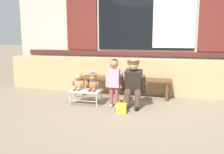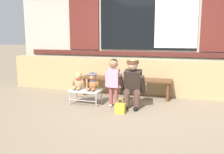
{
  "view_description": "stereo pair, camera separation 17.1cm",
  "coord_description": "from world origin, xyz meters",
  "px_view_note": "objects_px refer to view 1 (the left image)",
  "views": [
    {
      "loc": [
        0.82,
        -4.23,
        1.38
      ],
      "look_at": [
        -0.48,
        0.48,
        0.55
      ],
      "focal_mm": 38.27,
      "sensor_mm": 36.0,
      "label": 1
    },
    {
      "loc": [
        0.99,
        -4.18,
        1.38
      ],
      "look_at": [
        -0.48,
        0.48,
        0.55
      ],
      "focal_mm": 38.27,
      "sensor_mm": 36.0,
      "label": 2
    }
  ],
  "objects_px": {
    "small_display_bench": "(86,92)",
    "handbag_on_ground": "(122,108)",
    "wooden_bench_long": "(125,81)",
    "teddy_bear_plain": "(78,82)",
    "teddy_bear_with_hat": "(93,82)",
    "child_standing": "(114,77)",
    "adult_crouching": "(134,83)"
  },
  "relations": [
    {
      "from": "wooden_bench_long",
      "to": "teddy_bear_plain",
      "type": "xyz_separation_m",
      "value": [
        -0.79,
        -0.82,
        0.09
      ]
    },
    {
      "from": "child_standing",
      "to": "handbag_on_ground",
      "type": "relative_size",
      "value": 3.52
    },
    {
      "from": "wooden_bench_long",
      "to": "adult_crouching",
      "type": "height_order",
      "value": "adult_crouching"
    },
    {
      "from": "wooden_bench_long",
      "to": "teddy_bear_with_hat",
      "type": "bearing_deg",
      "value": -119.94
    },
    {
      "from": "teddy_bear_plain",
      "to": "adult_crouching",
      "type": "bearing_deg",
      "value": 1.62
    },
    {
      "from": "wooden_bench_long",
      "to": "small_display_bench",
      "type": "relative_size",
      "value": 3.28
    },
    {
      "from": "handbag_on_ground",
      "to": "child_standing",
      "type": "bearing_deg",
      "value": 123.95
    },
    {
      "from": "small_display_bench",
      "to": "wooden_bench_long",
      "type": "bearing_deg",
      "value": 52.47
    },
    {
      "from": "wooden_bench_long",
      "to": "teddy_bear_plain",
      "type": "distance_m",
      "value": 1.15
    },
    {
      "from": "child_standing",
      "to": "handbag_on_ground",
      "type": "xyz_separation_m",
      "value": [
        0.24,
        -0.35,
        -0.5
      ]
    },
    {
      "from": "teddy_bear_plain",
      "to": "handbag_on_ground",
      "type": "distance_m",
      "value": 1.13
    },
    {
      "from": "teddy_bear_with_hat",
      "to": "teddy_bear_plain",
      "type": "bearing_deg",
      "value": -179.87
    },
    {
      "from": "small_display_bench",
      "to": "handbag_on_ground",
      "type": "height_order",
      "value": "small_display_bench"
    },
    {
      "from": "handbag_on_ground",
      "to": "teddy_bear_with_hat",
      "type": "bearing_deg",
      "value": 151.57
    },
    {
      "from": "child_standing",
      "to": "adult_crouching",
      "type": "xyz_separation_m",
      "value": [
        0.39,
        0.05,
        -0.11
      ]
    },
    {
      "from": "teddy_bear_plain",
      "to": "wooden_bench_long",
      "type": "bearing_deg",
      "value": 46.06
    },
    {
      "from": "teddy_bear_plain",
      "to": "teddy_bear_with_hat",
      "type": "relative_size",
      "value": 1.0
    },
    {
      "from": "wooden_bench_long",
      "to": "handbag_on_ground",
      "type": "relative_size",
      "value": 7.72
    },
    {
      "from": "teddy_bear_with_hat",
      "to": "small_display_bench",
      "type": "bearing_deg",
      "value": -179.23
    },
    {
      "from": "teddy_bear_plain",
      "to": "adult_crouching",
      "type": "xyz_separation_m",
      "value": [
        1.16,
        0.03,
        0.02
      ]
    },
    {
      "from": "teddy_bear_plain",
      "to": "child_standing",
      "type": "height_order",
      "value": "child_standing"
    },
    {
      "from": "small_display_bench",
      "to": "child_standing",
      "type": "distance_m",
      "value": 0.69
    },
    {
      "from": "teddy_bear_plain",
      "to": "teddy_bear_with_hat",
      "type": "distance_m",
      "value": 0.32
    },
    {
      "from": "handbag_on_ground",
      "to": "wooden_bench_long",
      "type": "bearing_deg",
      "value": 100.05
    },
    {
      "from": "teddy_bear_with_hat",
      "to": "child_standing",
      "type": "distance_m",
      "value": 0.47
    },
    {
      "from": "small_display_bench",
      "to": "handbag_on_ground",
      "type": "xyz_separation_m",
      "value": [
        0.85,
        -0.37,
        -0.17
      ]
    },
    {
      "from": "small_display_bench",
      "to": "teddy_bear_with_hat",
      "type": "distance_m",
      "value": 0.26
    },
    {
      "from": "wooden_bench_long",
      "to": "child_standing",
      "type": "bearing_deg",
      "value": -91.67
    },
    {
      "from": "teddy_bear_with_hat",
      "to": "child_standing",
      "type": "height_order",
      "value": "child_standing"
    },
    {
      "from": "child_standing",
      "to": "handbag_on_ground",
      "type": "height_order",
      "value": "child_standing"
    },
    {
      "from": "small_display_bench",
      "to": "teddy_bear_with_hat",
      "type": "height_order",
      "value": "teddy_bear_with_hat"
    },
    {
      "from": "child_standing",
      "to": "adult_crouching",
      "type": "relative_size",
      "value": 1.01
    }
  ]
}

